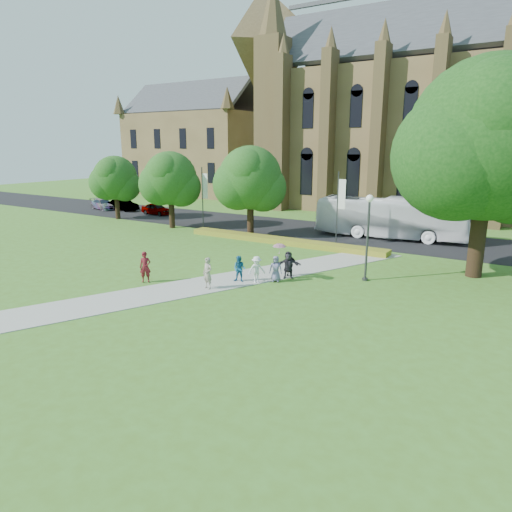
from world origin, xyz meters
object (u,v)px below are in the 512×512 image
Objects in this scene: car_1 at (123,205)px; car_2 at (103,204)px; tour_coach at (390,218)px; car_0 at (156,209)px; large_tree at (489,140)px; pedestrian_0 at (145,267)px; streetlamp at (368,227)px.

car_2 is (-3.13, -0.54, -0.07)m from car_1.
car_0 is at bearing 86.22° from tour_coach.
tour_coach is (-8.04, 9.30, -6.54)m from large_tree.
large_tree is 3.31× the size of car_0.
car_2 is (-36.49, -1.03, -1.16)m from tour_coach.
car_2 is 2.40× the size of pedestrian_0.
pedestrian_0 is at bearing -133.68° from car_0.
car_2 is at bearing 103.77° from pedestrian_0.
tour_coach is 27.46m from car_0.
streetlamp reaches higher than car_0.
pedestrian_0 is at bearing -144.19° from large_tree.
tour_coach is 2.98× the size of car_1.
pedestrian_0 is (27.97, -20.22, 0.30)m from car_2.
tour_coach is at bearing -74.56° from car_2.
car_1 is (-33.37, -0.49, -1.09)m from tour_coach.
car_0 is at bearing 166.51° from large_tree.
pedestrian_0 is at bearing -112.04° from car_2.
large_tree is at bearing -98.53° from car_1.
tour_coach is at bearing 100.42° from streetlamp.
streetlamp is 38.38m from car_1.
car_2 is at bearing 103.35° from car_1.
car_0 is 2.15× the size of pedestrian_0.
pedestrian_0 reaches higher than car_2.
car_0 is at bearing -89.44° from car_1.
tour_coach is 33.39m from car_1.
car_0 is at bearing 92.37° from pedestrian_0.
car_0 is 0.89× the size of car_2.
streetlamp is 14.11m from tour_coach.
large_tree reaches higher than car_0.
tour_coach is at bearing -84.77° from car_0.
tour_coach is at bearing 130.83° from large_tree.
streetlamp is 41.15m from car_2.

